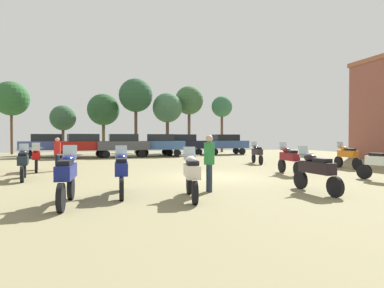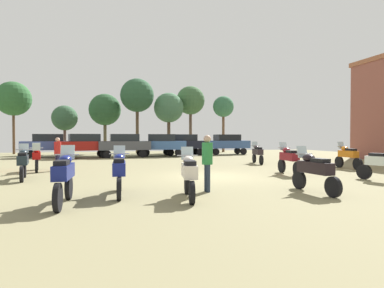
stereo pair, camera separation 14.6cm
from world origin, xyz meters
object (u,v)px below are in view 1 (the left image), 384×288
(motorcycle_11, at_px, (384,163))
(motorcycle_3, at_px, (192,173))
(tree_4, at_px, (222,107))
(car_2, at_px, (182,143))
(tree_5, at_px, (11,99))
(motorcycle_10, at_px, (121,171))
(motorcycle_5, at_px, (289,159))
(tree_7, at_px, (189,101))
(car_3, at_px, (83,144))
(motorcycle_1, at_px, (316,170))
(person_1, at_px, (57,151))
(motorcycle_8, at_px, (36,157))
(car_6, at_px, (123,144))
(tree_2, at_px, (167,108))
(tree_9, at_px, (136,96))
(motorcycle_12, at_px, (23,162))
(motorcycle_7, at_px, (66,176))
(car_4, at_px, (161,143))
(person_2, at_px, (209,159))
(motorcycle_6, at_px, (257,153))
(tree_6, at_px, (63,118))
(car_5, at_px, (226,143))
(motorcycle_4, at_px, (347,156))
(car_1, at_px, (47,144))
(tree_1, at_px, (103,110))

(motorcycle_11, bearing_deg, motorcycle_3, -6.59)
(tree_4, bearing_deg, car_2, -140.02)
(tree_5, bearing_deg, motorcycle_10, -69.63)
(motorcycle_5, bearing_deg, tree_7, 93.10)
(motorcycle_10, xyz_separation_m, car_3, (-2.27, 17.89, 0.45))
(motorcycle_1, distance_m, person_1, 12.47)
(motorcycle_11, bearing_deg, motorcycle_8, -44.26)
(car_6, bearing_deg, motorcycle_1, -168.46)
(motorcycle_1, bearing_deg, tree_4, 73.20)
(car_2, distance_m, tree_2, 6.13)
(motorcycle_1, distance_m, tree_9, 26.35)
(motorcycle_5, distance_m, motorcycle_12, 11.50)
(motorcycle_7, height_order, person_1, person_1)
(tree_2, bearing_deg, car_4, -105.93)
(person_1, bearing_deg, tree_4, -82.71)
(motorcycle_5, relative_size, person_2, 1.25)
(motorcycle_6, height_order, tree_6, tree_6)
(motorcycle_11, relative_size, car_5, 0.48)
(car_3, bearing_deg, motorcycle_6, -139.45)
(tree_7, bearing_deg, motorcycle_4, -80.87)
(motorcycle_4, bearing_deg, tree_4, 92.42)
(motorcycle_10, relative_size, car_4, 0.49)
(motorcycle_6, xyz_separation_m, car_3, (-11.37, 8.71, 0.46))
(tree_7, bearing_deg, person_1, -122.84)
(motorcycle_7, height_order, motorcycle_10, motorcycle_7)
(car_1, height_order, tree_6, tree_6)
(motorcycle_11, relative_size, person_1, 1.22)
(car_4, relative_size, person_2, 2.54)
(car_1, xyz_separation_m, car_3, (3.05, -1.75, 0.00))
(motorcycle_4, bearing_deg, tree_7, 102.23)
(motorcycle_3, bearing_deg, motorcycle_12, 143.94)
(person_2, bearing_deg, tree_2, -7.63)
(motorcycle_8, height_order, person_1, person_1)
(tree_4, xyz_separation_m, tree_9, (-9.94, -0.43, 0.94))
(tree_7, bearing_deg, motorcycle_10, -108.95)
(tree_1, distance_m, tree_2, 6.89)
(person_1, bearing_deg, motorcycle_10, 159.45)
(motorcycle_6, xyz_separation_m, motorcycle_11, (0.95, -8.87, 0.00))
(motorcycle_6, bearing_deg, motorcycle_12, -149.28)
(tree_6, bearing_deg, motorcycle_7, -82.84)
(motorcycle_7, distance_m, car_5, 24.46)
(person_2, xyz_separation_m, tree_5, (-12.39, 26.21, 4.58))
(motorcycle_11, relative_size, car_3, 0.46)
(motorcycle_4, relative_size, motorcycle_8, 1.02)
(motorcycle_7, height_order, motorcycle_12, motorcycle_7)
(motorcycle_5, distance_m, car_3, 17.70)
(motorcycle_6, height_order, motorcycle_12, motorcycle_12)
(motorcycle_10, xyz_separation_m, car_5, (11.14, 19.93, 0.45))
(car_3, relative_size, tree_1, 0.71)
(motorcycle_7, relative_size, tree_1, 0.34)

